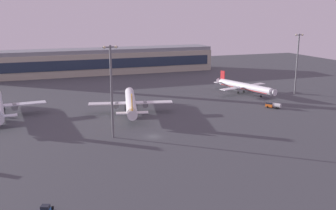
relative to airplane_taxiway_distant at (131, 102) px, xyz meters
name	(u,v)px	position (x,y,z in m)	size (l,w,h in m)	color
ground_plane	(153,136)	(-0.79, -32.78, -4.22)	(416.00, 416.00, 0.00)	#424449
terminal_building	(102,61)	(7.34, 105.97, 3.88)	(149.14, 22.40, 16.40)	#B2AD99
airplane_taxiway_distant	(131,102)	(0.00, 0.00, 0.00)	(33.78, 43.11, 11.15)	white
airplane_terminal_side	(244,86)	(62.34, 16.91, -0.56)	(29.01, 36.92, 9.68)	white
fuel_truck	(273,105)	(58.72, -13.23, -2.85)	(5.32, 6.37, 2.35)	#D85919
pushback_tug	(46,209)	(-36.28, -73.10, -3.15)	(2.84, 3.53, 2.05)	#3372BF
apron_light_central	(297,61)	(85.64, 7.36, 12.51)	(4.80, 0.90, 29.68)	slate
apron_light_west	(111,87)	(-13.41, -29.31, 12.62)	(4.80, 0.90, 29.90)	slate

